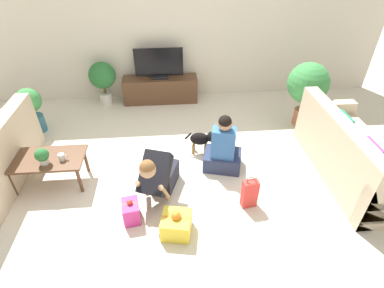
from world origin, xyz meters
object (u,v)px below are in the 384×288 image
at_px(tv, 159,65).
at_px(gift_bag_a, 250,193).
at_px(person_sitting, 223,150).
at_px(gift_box_b, 131,211).
at_px(potted_plant_back_left, 103,78).
at_px(person_kneeling, 158,175).
at_px(potted_plant_corner_right, 308,85).
at_px(dog, 203,139).
at_px(sofa_right, 350,155).
at_px(gift_box_a, 177,224).
at_px(tabletop_plant, 42,156).
at_px(potted_plant_corner_left, 31,107).
at_px(coffee_table, 47,161).
at_px(tv_console, 161,89).
at_px(mug, 62,157).

height_order(tv, gift_bag_a, tv).
relative_size(person_sitting, gift_box_b, 2.81).
height_order(potted_plant_back_left, person_sitting, person_sitting).
bearing_deg(person_kneeling, person_sitting, 46.85).
bearing_deg(potted_plant_corner_right, potted_plant_back_left, 163.80).
bearing_deg(person_sitting, potted_plant_back_left, -32.56).
bearing_deg(person_sitting, dog, -44.19).
xyz_separation_m(sofa_right, tv, (-2.59, 2.42, 0.43)).
bearing_deg(gift_box_a, dog, 72.24).
xyz_separation_m(dog, tabletop_plant, (-2.09, -0.61, 0.29)).
bearing_deg(person_kneeling, potted_plant_corner_left, 159.81).
height_order(dog, gift_box_b, dog).
relative_size(tv, potted_plant_corner_left, 1.16).
bearing_deg(potted_plant_back_left, coffee_table, -100.45).
xyz_separation_m(dog, gift_bag_a, (0.44, -1.13, -0.05)).
relative_size(potted_plant_back_left, person_sitting, 0.96).
bearing_deg(gift_bag_a, person_kneeling, 166.01).
height_order(tv_console, tv, tv).
xyz_separation_m(potted_plant_corner_left, gift_box_b, (1.75, -2.08, -0.33)).
distance_m(dog, tabletop_plant, 2.20).
xyz_separation_m(tv, person_kneeling, (-0.03, -2.63, -0.40)).
xyz_separation_m(tv_console, person_sitting, (0.87, -2.15, 0.07)).
height_order(tv, potted_plant_corner_left, tv).
height_order(potted_plant_corner_left, gift_box_a, potted_plant_corner_left).
height_order(coffee_table, gift_box_a, coffee_table).
bearing_deg(tv, person_kneeling, -90.56).
relative_size(tv_console, person_sitting, 1.61).
bearing_deg(gift_box_b, gift_box_a, -24.39).
relative_size(person_kneeling, gift_box_a, 2.22).
height_order(potted_plant_corner_right, potted_plant_back_left, potted_plant_corner_right).
distance_m(potted_plant_corner_right, dog, 1.99).
xyz_separation_m(potted_plant_corner_right, person_sitting, (-1.57, -1.08, -0.42)).
height_order(person_kneeling, gift_box_a, person_kneeling).
bearing_deg(potted_plant_back_left, sofa_right, -32.92).
height_order(potted_plant_corner_right, person_kneeling, potted_plant_corner_right).
bearing_deg(gift_box_b, mug, 142.57).
relative_size(tv_console, gift_bag_a, 3.43).
bearing_deg(gift_bag_a, coffee_table, 166.05).
bearing_deg(tabletop_plant, mug, 14.90).
bearing_deg(gift_box_a, potted_plant_corner_right, 43.69).
height_order(person_kneeling, dog, person_kneeling).
bearing_deg(gift_bag_a, dog, 111.27).
bearing_deg(gift_box_b, potted_plant_corner_right, 34.57).
relative_size(potted_plant_back_left, gift_box_a, 2.25).
height_order(sofa_right, dog, sofa_right).
bearing_deg(person_sitting, gift_box_a, 71.90).
xyz_separation_m(potted_plant_back_left, gift_bag_a, (2.15, -2.85, -0.35)).
distance_m(sofa_right, gift_box_a, 2.56).
bearing_deg(tv_console, tv, -90.00).
bearing_deg(gift_box_a, sofa_right, 18.72).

